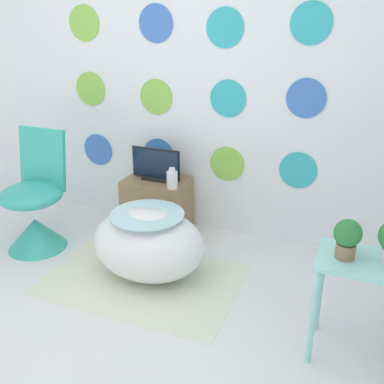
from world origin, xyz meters
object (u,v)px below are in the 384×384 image
(chair, at_px, (35,213))
(vase, at_px, (172,179))
(potted_plant_left, at_px, (347,237))
(bathtub, at_px, (148,244))
(tv, at_px, (156,166))

(chair, xyz_separation_m, vase, (0.96, 0.49, 0.24))
(potted_plant_left, bearing_deg, vase, 147.49)
(bathtub, relative_size, vase, 4.82)
(chair, height_order, potted_plant_left, chair)
(chair, relative_size, potted_plant_left, 4.43)
(vase, bearing_deg, potted_plant_left, -32.51)
(chair, bearing_deg, bathtub, -2.70)
(tv, bearing_deg, vase, -32.21)
(bathtub, height_order, vase, vase)
(tv, bearing_deg, bathtub, -68.90)
(bathtub, height_order, chair, chair)
(tv, height_order, vase, tv)
(bathtub, xyz_separation_m, tv, (-0.25, 0.66, 0.33))
(chair, bearing_deg, potted_plant_left, -9.08)
(bathtub, xyz_separation_m, chair, (-1.01, 0.05, 0.04))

